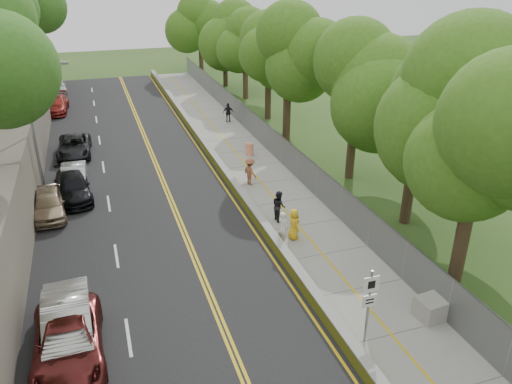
{
  "coord_description": "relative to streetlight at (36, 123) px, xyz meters",
  "views": [
    {
      "loc": [
        -7.31,
        -15.4,
        12.77
      ],
      "look_at": [
        0.5,
        8.0,
        1.4
      ],
      "focal_mm": 35.0,
      "sensor_mm": 36.0,
      "label": 1
    }
  ],
  "objects": [
    {
      "name": "ground",
      "position": [
        10.46,
        -14.0,
        -4.64
      ],
      "size": [
        140.0,
        140.0,
        0.0
      ],
      "primitive_type": "plane",
      "color": "#33511E",
      "rests_on": "ground"
    },
    {
      "name": "road",
      "position": [
        5.06,
        1.0,
        -4.62
      ],
      "size": [
        11.2,
        66.0,
        0.04
      ],
      "primitive_type": "cube",
      "color": "black",
      "rests_on": "ground"
    },
    {
      "name": "sidewalk",
      "position": [
        13.01,
        1.0,
        -4.61
      ],
      "size": [
        4.2,
        66.0,
        0.05
      ],
      "primitive_type": "cube",
      "color": "gray",
      "rests_on": "ground"
    },
    {
      "name": "jersey_barrier",
      "position": [
        10.71,
        1.0,
        -4.34
      ],
      "size": [
        0.42,
        66.0,
        0.6
      ],
      "primitive_type": "cube",
      "color": "yellow",
      "rests_on": "ground"
    },
    {
      "name": "chainlink_fence",
      "position": [
        15.11,
        1.0,
        -3.64
      ],
      "size": [
        0.04,
        66.0,
        2.0
      ],
      "primitive_type": "cube",
      "color": "slate",
      "rests_on": "ground"
    },
    {
      "name": "trees_fenceside",
      "position": [
        17.46,
        1.0,
        2.36
      ],
      "size": [
        7.0,
        66.0,
        14.0
      ],
      "primitive_type": null,
      "color": "#44781F",
      "rests_on": "ground"
    },
    {
      "name": "streetlight",
      "position": [
        0.0,
        0.0,
        0.0
      ],
      "size": [
        2.52,
        0.22,
        8.0
      ],
      "color": "gray",
      "rests_on": "ground"
    },
    {
      "name": "signpost",
      "position": [
        11.51,
        -17.02,
        -2.68
      ],
      "size": [
        0.62,
        0.09,
        3.1
      ],
      "color": "gray",
      "rests_on": "sidewalk"
    },
    {
      "name": "construction_barrel",
      "position": [
        13.46,
        2.98,
        -4.13
      ],
      "size": [
        0.56,
        0.56,
        0.93
      ],
      "primitive_type": "cylinder",
      "color": "#FF3B00",
      "rests_on": "sidewalk"
    },
    {
      "name": "concrete_block",
      "position": [
        14.76,
        -16.59,
        -4.16
      ],
      "size": [
        1.39,
        1.1,
        0.87
      ],
      "primitive_type": "cube",
      "rotation": [
        0.0,
        0.0,
        0.1
      ],
      "color": "gray",
      "rests_on": "sidewalk"
    },
    {
      "name": "car_1",
      "position": [
        1.23,
        -13.48,
        -3.81
      ],
      "size": [
        1.83,
        4.87,
        1.59
      ],
      "primitive_type": "imported",
      "rotation": [
        0.0,
        0.0,
        0.03
      ],
      "color": "beige",
      "rests_on": "road"
    },
    {
      "name": "car_2",
      "position": [
        1.24,
        -14.49,
        -3.88
      ],
      "size": [
        2.4,
        5.17,
        1.43
      ],
      "primitive_type": "imported",
      "rotation": [
        0.0,
        0.0,
        0.0
      ],
      "color": "#561B19",
      "rests_on": "road"
    },
    {
      "name": "car_3",
      "position": [
        1.37,
        -0.56,
        -3.91
      ],
      "size": [
        2.38,
        4.92,
        1.38
      ],
      "primitive_type": "imported",
      "rotation": [
        0.0,
        0.0,
        0.1
      ],
      "color": "black",
      "rests_on": "road"
    },
    {
      "name": "car_4",
      "position": [
        0.12,
        -2.49,
        -3.89
      ],
      "size": [
        1.89,
        4.27,
        1.43
      ],
      "primitive_type": "imported",
      "rotation": [
        0.0,
        0.0,
        0.05
      ],
      "color": "tan",
      "rests_on": "road"
    },
    {
      "name": "car_5",
      "position": [
        1.46,
        1.1,
        -3.92
      ],
      "size": [
        1.53,
        4.15,
        1.36
      ],
      "primitive_type": "imported",
      "rotation": [
        0.0,
        0.0,
        -0.02
      ],
      "color": "#A5A6AB",
      "rests_on": "road"
    },
    {
      "name": "car_6",
      "position": [
        1.46,
        7.03,
        -3.92
      ],
      "size": [
        2.47,
        4.99,
        1.36
      ],
      "primitive_type": "imported",
      "rotation": [
        0.0,
        0.0,
        -0.04
      ],
      "color": "black",
      "rests_on": "road"
    },
    {
      "name": "car_7",
      "position": [
        -0.14,
        19.64,
        -3.86
      ],
      "size": [
        2.4,
        5.22,
        1.48
      ],
      "primitive_type": "imported",
      "rotation": [
        0.0,
        0.0,
        -0.07
      ],
      "color": "maroon",
      "rests_on": "road"
    },
    {
      "name": "car_8",
      "position": [
        -0.14,
        27.8,
        -3.92
      ],
      "size": [
        1.91,
        4.08,
        1.35
      ],
      "primitive_type": "imported",
      "rotation": [
        0.0,
        0.0,
        0.08
      ],
      "color": "silver",
      "rests_on": "road"
    },
    {
      "name": "painter_0",
      "position": [
        11.91,
        -9.14,
        -3.77
      ],
      "size": [
        0.56,
        0.82,
        1.64
      ],
      "primitive_type": "imported",
      "rotation": [
        0.0,
        0.0,
        1.62
      ],
      "color": "yellow",
      "rests_on": "sidewalk"
    },
    {
      "name": "painter_1",
      "position": [
        11.21,
        -9.44,
        -3.72
      ],
      "size": [
        0.57,
        0.72,
        1.74
      ],
      "primitive_type": "imported",
      "rotation": [
        0.0,
        0.0,
        1.85
      ],
      "color": "white",
      "rests_on": "sidewalk"
    },
    {
      "name": "painter_2",
      "position": [
        11.91,
        -7.04,
        -3.74
      ],
      "size": [
        0.69,
        0.86,
        1.7
      ],
      "primitive_type": "imported",
      "rotation": [
        0.0,
        0.0,
        1.63
      ],
      "color": "black",
      "rests_on": "sidewalk"
    },
    {
      "name": "painter_3",
      "position": [
        11.91,
        -2.0,
        -3.72
      ],
      "size": [
        0.96,
        1.26,
        1.73
      ],
      "primitive_type": "imported",
      "rotation": [
        0.0,
        0.0,
        1.89
      ],
      "color": "#945237",
      "rests_on": "sidewalk"
    },
    {
      "name": "person_far",
      "position": [
        14.26,
        11.54,
        -3.76
      ],
      "size": [
        1.02,
        0.55,
        1.66
      ],
      "primitive_type": "imported",
      "rotation": [
        0.0,
        0.0,
        2.99
      ],
      "color": "black",
      "rests_on": "sidewalk"
    }
  ]
}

